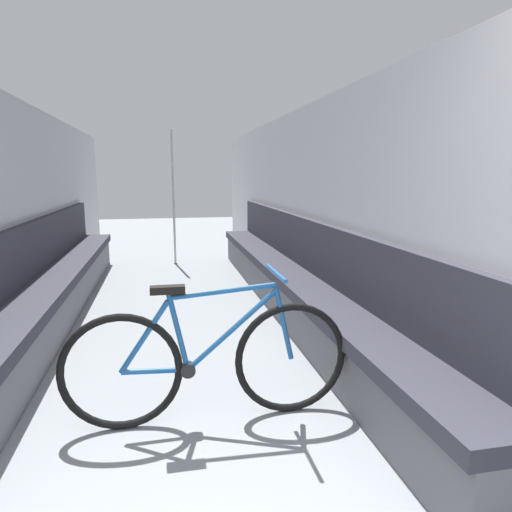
{
  "coord_description": "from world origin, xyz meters",
  "views": [
    {
      "loc": [
        -0.11,
        -0.71,
        1.5
      ],
      "look_at": [
        0.57,
        2.56,
        0.9
      ],
      "focal_mm": 32.0,
      "sensor_mm": 36.0,
      "label": 1
    }
  ],
  "objects_px": {
    "bench_seat_row_left": "(47,294)",
    "grab_pole_near": "(173,200)",
    "bench_seat_row_right": "(291,282)",
    "bicycle": "(209,361)"
  },
  "relations": [
    {
      "from": "bicycle",
      "to": "grab_pole_near",
      "type": "xyz_separation_m",
      "value": [
        -0.06,
        5.05,
        0.69
      ]
    },
    {
      "from": "grab_pole_near",
      "to": "bicycle",
      "type": "bearing_deg",
      "value": -89.34
    },
    {
      "from": "bench_seat_row_right",
      "to": "bicycle",
      "type": "height_order",
      "value": "bench_seat_row_right"
    },
    {
      "from": "bench_seat_row_right",
      "to": "grab_pole_near",
      "type": "xyz_separation_m",
      "value": [
        -1.17,
        3.01,
        0.74
      ]
    },
    {
      "from": "grab_pole_near",
      "to": "bench_seat_row_left",
      "type": "bearing_deg",
      "value": -113.73
    },
    {
      "from": "bench_seat_row_left",
      "to": "bicycle",
      "type": "relative_size",
      "value": 3.79
    },
    {
      "from": "bench_seat_row_left",
      "to": "grab_pole_near",
      "type": "distance_m",
      "value": 3.37
    },
    {
      "from": "bicycle",
      "to": "grab_pole_near",
      "type": "height_order",
      "value": "grab_pole_near"
    },
    {
      "from": "bench_seat_row_left",
      "to": "bench_seat_row_right",
      "type": "bearing_deg",
      "value": 0.0
    },
    {
      "from": "bicycle",
      "to": "grab_pole_near",
      "type": "bearing_deg",
      "value": 95.62
    }
  ]
}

